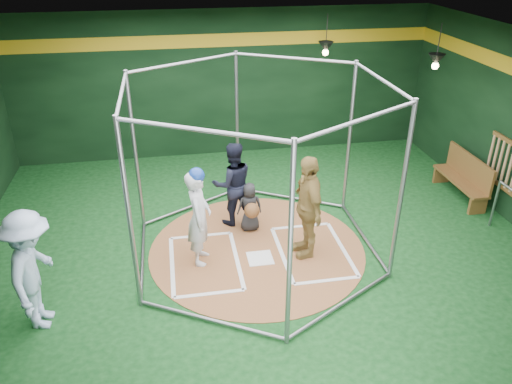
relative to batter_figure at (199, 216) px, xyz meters
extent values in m
cube|color=#0B3411|center=(1.00, 0.16, -0.89)|extent=(10.00, 9.00, 0.02)
cube|color=black|center=(1.00, 0.16, 2.62)|extent=(10.00, 9.00, 0.02)
cube|color=black|center=(1.00, 4.66, 0.87)|extent=(10.00, 0.10, 3.50)
cube|color=black|center=(1.00, -4.34, 0.87)|extent=(10.00, 0.10, 3.50)
cube|color=gold|center=(1.00, 4.63, 1.92)|extent=(10.00, 0.01, 0.30)
cylinder|color=#975D36|center=(1.00, 0.16, -0.87)|extent=(3.80, 3.80, 0.01)
cube|color=white|center=(1.00, -0.14, -0.86)|extent=(0.43, 0.43, 0.01)
cube|color=white|center=(0.05, 0.76, -0.86)|extent=(1.10, 0.07, 0.01)
cube|color=white|center=(0.05, -0.94, -0.86)|extent=(1.10, 0.07, 0.01)
cube|color=white|center=(-0.50, -0.09, -0.86)|extent=(0.07, 1.70, 0.01)
cube|color=white|center=(0.60, -0.09, -0.86)|extent=(0.07, 1.70, 0.01)
cube|color=white|center=(1.95, 0.76, -0.86)|extent=(1.10, 0.07, 0.01)
cube|color=white|center=(1.95, -0.94, -0.86)|extent=(1.10, 0.07, 0.01)
cube|color=white|center=(1.40, -0.09, -0.86)|extent=(0.07, 1.70, 0.01)
cube|color=white|center=(2.50, -0.09, -0.86)|extent=(0.07, 1.70, 0.01)
cylinder|color=gray|center=(2.99, 1.31, 0.62)|extent=(0.07, 0.07, 3.00)
cylinder|color=gray|center=(1.00, 2.46, 0.62)|extent=(0.07, 0.07, 3.00)
cylinder|color=gray|center=(-0.99, 1.31, 0.62)|extent=(0.07, 0.07, 3.00)
cylinder|color=gray|center=(-0.99, -0.99, 0.62)|extent=(0.07, 0.07, 3.00)
cylinder|color=gray|center=(1.00, -2.14, 0.62)|extent=(0.07, 0.07, 3.00)
cylinder|color=gray|center=(2.99, -0.99, 0.62)|extent=(0.07, 0.07, 3.00)
cylinder|color=gray|center=(1.99, 1.88, 2.07)|extent=(2.02, 1.20, 0.06)
cylinder|color=gray|center=(1.99, 1.88, -0.83)|extent=(2.02, 1.20, 0.06)
cylinder|color=gray|center=(0.00, 1.88, 2.07)|extent=(2.02, 1.20, 0.06)
cylinder|color=gray|center=(0.00, 1.88, -0.83)|extent=(2.02, 1.20, 0.06)
cylinder|color=gray|center=(-0.99, 0.16, 2.07)|extent=(0.06, 2.30, 0.06)
cylinder|color=gray|center=(-0.99, 0.16, -0.83)|extent=(0.06, 2.30, 0.06)
cylinder|color=gray|center=(0.00, -1.57, 2.07)|extent=(2.02, 1.20, 0.06)
cylinder|color=gray|center=(0.00, -1.57, -0.83)|extent=(2.02, 1.20, 0.06)
cylinder|color=gray|center=(1.99, -1.57, 2.07)|extent=(2.02, 1.20, 0.06)
cylinder|color=gray|center=(1.99, -1.57, -0.83)|extent=(2.02, 1.20, 0.06)
cylinder|color=gray|center=(2.99, 0.16, 2.07)|extent=(0.06, 2.30, 0.06)
cylinder|color=gray|center=(2.99, 0.16, -0.83)|extent=(0.06, 2.30, 0.06)
cube|color=brown|center=(5.94, 0.56, -0.28)|extent=(0.05, 1.25, 0.08)
cylinder|color=tan|center=(5.92, 0.48, 0.17)|extent=(0.06, 0.06, 0.85)
cylinder|color=tan|center=(5.92, 0.64, 0.17)|extent=(0.06, 0.06, 0.85)
cylinder|color=tan|center=(5.92, 0.79, 0.17)|extent=(0.06, 0.06, 0.85)
cylinder|color=tan|center=(5.92, 0.95, 0.17)|extent=(0.06, 0.06, 0.85)
cylinder|color=tan|center=(5.92, 1.11, 0.17)|extent=(0.06, 0.06, 0.85)
cone|color=black|center=(3.20, 3.76, 1.87)|extent=(0.34, 0.34, 0.22)
sphere|color=#FFD899|center=(3.20, 3.76, 1.74)|extent=(0.14, 0.14, 0.14)
cylinder|color=black|center=(3.20, 3.76, 2.22)|extent=(0.02, 0.02, 0.70)
cone|color=black|center=(5.00, 2.16, 1.87)|extent=(0.34, 0.34, 0.22)
sphere|color=#FFD899|center=(5.00, 2.16, 1.74)|extent=(0.14, 0.14, 0.14)
cylinder|color=black|center=(5.00, 2.16, 2.22)|extent=(0.02, 0.02, 0.70)
imported|color=silver|center=(0.00, 0.00, -0.03)|extent=(0.50, 0.67, 1.66)
sphere|color=navy|center=(0.00, 0.00, 0.74)|extent=(0.26, 0.26, 0.26)
imported|color=tan|center=(1.81, -0.08, 0.05)|extent=(0.50, 1.09, 1.83)
imported|color=black|center=(0.98, 0.85, -0.39)|extent=(0.47, 0.31, 0.95)
sphere|color=brown|center=(0.98, 0.60, -0.33)|extent=(0.28, 0.28, 0.28)
imported|color=black|center=(0.72, 1.17, -0.05)|extent=(0.86, 0.71, 1.63)
imported|color=#AEC7E7|center=(-2.34, -1.12, 0.03)|extent=(0.74, 1.21, 1.81)
cube|color=brown|center=(5.55, 1.37, -0.50)|extent=(0.38, 1.62, 0.05)
cube|color=brown|center=(5.70, 1.37, -0.20)|extent=(0.05, 1.62, 0.54)
cube|color=brown|center=(5.55, 0.64, -0.70)|extent=(0.36, 0.07, 0.36)
cube|color=brown|center=(5.55, 2.09, -0.70)|extent=(0.36, 0.07, 0.36)
cylinder|color=gray|center=(5.55, 0.18, -0.40)|extent=(0.05, 0.05, 0.96)
camera|label=1|loc=(-0.31, -7.11, 4.13)|focal=35.00mm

